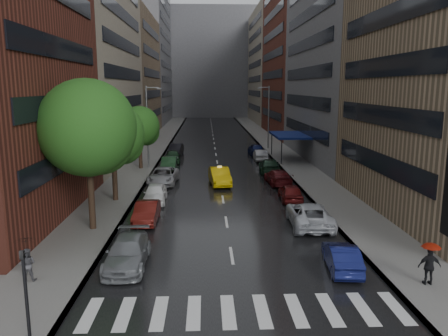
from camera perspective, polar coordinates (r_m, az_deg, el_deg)
The scene contains 20 objects.
ground at distance 20.58m, azimuth 1.69°, elevation -15.52°, with size 220.00×220.00×0.00m, color gray.
road at distance 69.04m, azimuth -1.26°, elevation 3.05°, with size 14.00×140.00×0.01m, color black.
sidewalk_left at distance 69.43m, azimuth -8.72°, elevation 3.03°, with size 4.00×140.00×0.15m, color gray.
sidewalk_right at distance 69.79m, azimuth 6.16°, elevation 3.13°, with size 4.00×140.00×0.15m, color gray.
crosswalk at distance 18.82m, azimuth 2.79°, elevation -18.15°, with size 13.15×2.80×0.01m.
buildings_left at distance 78.72m, azimuth -12.84°, elevation 15.38°, with size 8.00×108.00×38.00m.
buildings_right at distance 77.12m, azimuth 10.19°, elevation 14.87°, with size 8.05×109.10×36.00m.
building_far at distance 136.61m, azimuth -1.89°, elevation 13.49°, with size 40.00×14.00×32.00m, color slate.
tree_near at distance 28.07m, azimuth -17.41°, elevation 5.01°, with size 6.01×6.01×9.58m.
tree_mid at distance 35.11m, azimuth -14.33°, elevation 4.26°, with size 4.94×4.94×7.87m.
tree_far at distance 48.76m, azimuth -10.99°, elevation 5.37°, with size 4.39×4.39×7.00m.
taxi at distance 40.81m, azimuth -0.56°, elevation -1.07°, with size 1.71×4.90×1.62m, color #E0B60B.
parked_cars_left at distance 41.02m, azimuth -8.01°, elevation -1.22°, with size 2.88×41.56×1.52m.
parked_cars_right at distance 40.58m, azimuth 7.24°, elevation -1.33°, with size 2.87×42.01×1.56m.
ped_black_umbrella at distance 22.48m, azimuth -24.39°, elevation -10.30°, with size 0.96×0.98×2.09m.
ped_red_umbrella at distance 22.24m, azimuth 25.31°, elevation -10.81°, with size 1.05×0.82×2.01m.
traffic_light at distance 16.99m, azimuth -24.50°, elevation -14.11°, with size 0.18×0.15×3.45m.
street_lamp_left at distance 49.02m, azimuth -9.90°, elevation 5.56°, with size 1.74×0.22×9.00m.
street_lamp_right at distance 64.21m, azimuth 5.77°, elevation 6.81°, with size 1.74×0.22×9.00m.
awning at distance 54.74m, azimuth 8.52°, elevation 4.26°, with size 4.00×8.00×3.12m.
Camera 1 is at (-1.36, -18.43, 9.05)m, focal length 35.00 mm.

